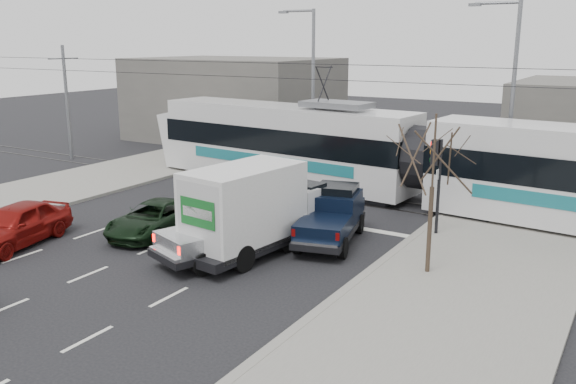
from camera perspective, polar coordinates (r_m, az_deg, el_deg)
The scene contains 15 objects.
ground at distance 21.47m, azimuth -9.11°, elevation -5.96°, with size 120.00×120.00×0.00m, color black.
sidewalk_right at distance 17.42m, azimuth 14.66°, elevation -10.85°, with size 6.00×60.00×0.15m, color gray.
rails at distance 29.44m, azimuth 3.47°, elevation -0.29°, with size 60.00×1.60×0.03m, color #33302D.
building_left at distance 46.36m, azimuth -5.03°, elevation 8.67°, with size 14.00×10.00×6.00m, color #635F59.
bare_tree at distance 18.99m, azimuth 13.48°, elevation 3.08°, with size 2.40×2.40×5.00m.
traffic_signal at distance 23.26m, azimuth 13.73°, elevation 2.38°, with size 0.44×0.44×3.60m.
street_lamp_near at distance 29.97m, azimuth 19.97°, elevation 9.06°, with size 2.38×0.25×9.00m.
street_lamp_far at distance 35.87m, azimuth 2.10°, elevation 10.55°, with size 2.38×0.25×9.00m.
catenary at distance 28.74m, azimuth 3.58°, elevation 7.21°, with size 60.00×0.20×7.00m.
tram at distance 27.70m, azimuth 12.55°, elevation 3.00°, with size 29.66×5.49×6.02m.
silver_pickup at distance 21.17m, azimuth -4.45°, elevation -3.27°, with size 3.60×5.81×2.00m.
box_truck at distance 21.20m, azimuth -3.13°, elevation -1.65°, with size 2.93×6.51×3.15m.
navy_pickup at distance 22.63m, azimuth 4.18°, elevation -2.16°, with size 2.78×4.99×1.99m.
green_car at distance 24.00m, azimuth -12.44°, elevation -2.41°, with size 2.05×4.46×1.24m, color black.
red_car at distance 24.22m, azimuth -24.11°, elevation -2.80°, with size 1.83×4.55×1.55m, color maroon.
Camera 1 is at (13.17, -15.31, 7.26)m, focal length 38.00 mm.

